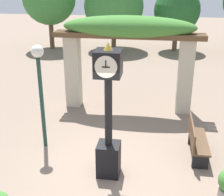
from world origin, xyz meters
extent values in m
plane|color=#7F6B5B|center=(0.00, 0.00, 0.00)|extent=(60.00, 60.00, 0.00)
cube|color=black|center=(-0.01, -0.14, 0.38)|extent=(0.50, 0.50, 0.77)
cylinder|color=black|center=(-0.01, -0.14, 1.54)|extent=(0.16, 0.16, 1.54)
cylinder|color=gold|center=(-0.01, -0.14, 2.33)|extent=(0.26, 0.26, 0.04)
cube|color=black|center=(-0.01, -0.14, 2.62)|extent=(0.54, 0.54, 0.54)
cylinder|color=beige|center=(-0.01, -0.42, 2.62)|extent=(0.44, 0.02, 0.44)
cylinder|color=beige|center=(-0.01, 0.13, 2.62)|extent=(0.44, 0.02, 0.44)
cube|color=black|center=(-0.01, -0.44, 2.62)|extent=(0.15, 0.01, 0.02)
cube|color=black|center=(-0.01, -0.44, 2.68)|extent=(0.02, 0.01, 0.14)
cone|color=gold|center=(-0.01, -0.14, 2.96)|extent=(0.19, 0.19, 0.16)
cube|color=#BCB299|center=(-1.86, 3.73, 1.21)|extent=(0.47, 0.47, 2.42)
cube|color=#BCB299|center=(1.86, 3.73, 1.21)|extent=(0.47, 0.47, 2.42)
cube|color=brown|center=(0.00, 3.49, 2.50)|extent=(4.79, 0.15, 0.16)
cube|color=brown|center=(0.00, 3.73, 2.50)|extent=(4.79, 0.15, 0.16)
cube|color=brown|center=(0.00, 3.97, 2.50)|extent=(4.79, 0.15, 0.16)
ellipsoid|color=#427F33|center=(0.00, 3.73, 2.76)|extent=(4.22, 1.07, 0.70)
cube|color=brown|center=(2.08, 0.96, 0.41)|extent=(0.42, 1.42, 0.05)
cube|color=brown|center=(1.89, 0.96, 0.67)|extent=(0.04, 1.42, 0.45)
cube|color=black|center=(2.08, 0.39, 0.20)|extent=(0.38, 0.08, 0.39)
cube|color=black|center=(2.08, 1.53, 0.20)|extent=(0.38, 0.08, 0.39)
cylinder|color=#19382D|center=(-1.89, 0.85, 1.21)|extent=(0.10, 0.10, 2.42)
sphere|color=white|center=(-1.89, 0.85, 2.57)|extent=(0.31, 0.31, 0.31)
cylinder|color=brown|center=(-5.65, 12.48, 0.96)|extent=(0.28, 0.28, 1.92)
cylinder|color=brown|center=(-1.81, 12.85, 0.67)|extent=(0.28, 0.28, 1.34)
sphere|color=#387A38|center=(-1.81, 12.85, 2.57)|extent=(3.53, 3.53, 3.53)
cylinder|color=brown|center=(1.89, 13.00, 0.72)|extent=(0.28, 0.28, 1.44)
sphere|color=#235B28|center=(1.89, 13.00, 2.38)|extent=(2.68, 2.68, 2.68)
camera|label=1|loc=(0.98, -6.12, 4.25)|focal=50.00mm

